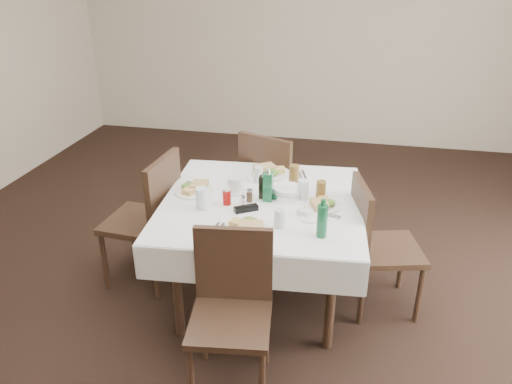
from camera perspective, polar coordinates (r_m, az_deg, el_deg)
ground_plane at (r=3.66m, az=-0.18°, el=-11.98°), size 7.00×7.00×0.00m
room_shell at (r=2.95m, az=-0.22°, el=15.41°), size 6.04×7.04×2.80m
dining_table at (r=3.33m, az=0.69°, el=-2.23°), size 1.41×1.41×0.76m
chair_north at (r=4.05m, az=1.80°, el=1.16°), size 0.60×0.60×0.98m
chair_south at (r=2.79m, az=-2.77°, el=-12.23°), size 0.48×0.48×0.91m
chair_east at (r=3.39m, az=13.36°, el=-5.30°), size 0.53×0.53×0.93m
chair_west at (r=3.63m, az=-11.89°, el=-2.34°), size 0.51×0.51×0.99m
meal_north at (r=3.67m, az=1.61°, el=2.36°), size 0.29×0.29×0.06m
meal_south at (r=2.94m, az=-1.03°, el=-3.95°), size 0.27×0.27×0.06m
meal_east at (r=3.23m, az=7.62°, el=-1.38°), size 0.23×0.23×0.05m
meal_west at (r=3.43m, az=-7.09°, el=0.38°), size 0.26×0.26×0.06m
side_plate_a at (r=3.56m, az=-2.01°, el=1.25°), size 0.16×0.16×0.01m
side_plate_b at (r=3.08m, az=6.38°, el=-2.95°), size 0.15×0.15×0.01m
water_n at (r=3.54m, az=0.32°, el=2.02°), size 0.06×0.06×0.11m
water_s at (r=2.95m, az=2.70°, el=-3.05°), size 0.06×0.06×0.12m
water_e at (r=3.30m, az=5.41°, el=0.28°), size 0.07×0.07×0.13m
water_w at (r=3.17m, az=-6.20°, el=-0.73°), size 0.08×0.08×0.14m
iced_tea_a at (r=3.49m, az=4.37°, el=1.91°), size 0.07×0.07×0.15m
iced_tea_b at (r=3.31m, az=7.42°, el=0.18°), size 0.06×0.06×0.13m
bread_basket at (r=3.33m, az=3.62°, el=-0.02°), size 0.21×0.21×0.07m
oil_cruet_dark at (r=3.29m, az=0.81°, el=0.68°), size 0.05×0.05×0.20m
oil_cruet_green at (r=3.25m, az=1.40°, el=0.74°), size 0.06×0.06×0.25m
ketchup_bottle at (r=3.22m, az=-3.35°, el=-0.56°), size 0.05×0.05×0.11m
salt_shaker at (r=3.22m, az=-1.45°, el=-0.98°), size 0.03×0.03×0.07m
pepper_shaker at (r=3.26m, az=-0.76°, el=-0.41°), size 0.04×0.04×0.09m
coffee_mug at (r=3.39m, az=-2.44°, el=0.74°), size 0.15×0.15×0.11m
sunglasses at (r=3.15m, az=-1.15°, el=-1.91°), size 0.16×0.12×0.03m
green_bottle at (r=2.86m, az=7.57°, el=-3.23°), size 0.06×0.06×0.23m
sugar_caddy at (r=3.10m, az=5.53°, el=-2.35°), size 0.10×0.08×0.04m
cutlery_n at (r=3.68m, az=5.30°, el=1.93°), size 0.10×0.20×0.01m
cutlery_s at (r=2.93m, az=-4.62°, el=-4.48°), size 0.06×0.20×0.01m
cutlery_e at (r=3.13m, az=8.29°, el=-2.66°), size 0.16×0.07×0.01m
cutlery_w at (r=3.52m, az=-6.69°, el=0.78°), size 0.20×0.09×0.01m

